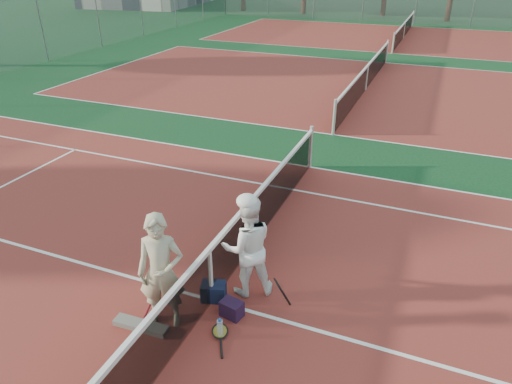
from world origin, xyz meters
TOP-DOWN VIEW (x-y plane):
  - ground at (0.00, 0.00)m, footprint 130.00×130.00m
  - court_main at (0.00, 0.00)m, footprint 23.77×10.97m
  - court_far_a at (0.00, 13.50)m, footprint 23.77×10.97m
  - court_far_b at (0.00, 27.00)m, footprint 23.77×10.97m
  - net_main at (0.00, 0.00)m, footprint 0.10×10.98m
  - net_far_a at (0.00, 13.50)m, footprint 0.10×10.98m
  - net_far_b at (0.00, 27.00)m, footprint 0.10×10.98m
  - fence_back at (0.00, 34.00)m, footprint 32.00×0.06m
  - player_a at (-0.42, -0.66)m, footprint 0.78×0.65m
  - player_b at (0.42, 0.45)m, footprint 1.05×0.99m
  - racket_red at (-0.64, -0.54)m, footprint 0.40×0.42m
  - racket_black_held at (1.02, 0.25)m, footprint 0.39×0.39m
  - racket_spare at (0.43, -0.59)m, footprint 0.53×0.66m
  - sports_bag_navy at (0.01, 0.05)m, footprint 0.44×0.36m
  - sports_bag_purple at (0.43, -0.18)m, footprint 0.36×0.29m
  - net_cover_canvas at (-0.70, -0.92)m, footprint 0.85×0.24m
  - water_bottle at (0.46, -0.64)m, footprint 0.09×0.09m

SIDE VIEW (x-z plane):
  - ground at x=0.00m, z-range 0.00..0.00m
  - court_main at x=0.00m, z-range 0.00..0.01m
  - court_far_a at x=0.00m, z-range 0.00..0.01m
  - court_far_b at x=0.00m, z-range 0.00..0.01m
  - racket_spare at x=0.43m, z-range 0.00..0.08m
  - net_cover_canvas at x=-0.70m, z-range 0.00..0.09m
  - sports_bag_purple at x=0.43m, z-range 0.00..0.26m
  - water_bottle at x=0.46m, z-range 0.00..0.30m
  - sports_bag_navy at x=0.01m, z-range 0.00..0.30m
  - racket_red at x=-0.64m, z-range 0.00..0.54m
  - racket_black_held at x=1.02m, z-range 0.00..0.55m
  - net_main at x=0.00m, z-range 0.00..1.02m
  - net_far_a at x=0.00m, z-range 0.00..1.02m
  - net_far_b at x=0.00m, z-range 0.00..1.02m
  - player_b at x=0.42m, z-range 0.00..1.70m
  - player_a at x=-0.42m, z-range 0.00..1.83m
  - fence_back at x=0.00m, z-range 0.00..3.00m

